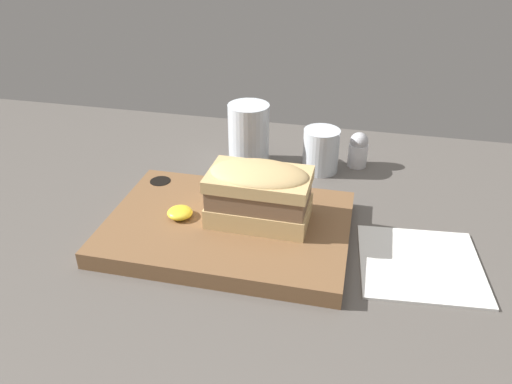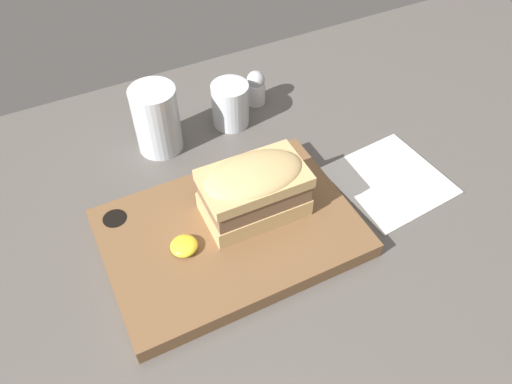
{
  "view_description": "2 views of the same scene",
  "coord_description": "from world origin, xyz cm",
  "px_view_note": "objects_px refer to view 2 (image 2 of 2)",
  "views": [
    {
      "loc": [
        18.82,
        -55.69,
        45.72
      ],
      "look_at": [
        4.64,
        6.4,
        8.3
      ],
      "focal_mm": 35.0,
      "sensor_mm": 36.0,
      "label": 1
    },
    {
      "loc": [
        -15.33,
        -37.65,
        61.0
      ],
      "look_at": [
        5.08,
        3.36,
        10.29
      ],
      "focal_mm": 35.0,
      "sensor_mm": 36.0,
      "label": 2
    }
  ],
  "objects_px": {
    "sandwich": "(254,189)",
    "wine_glass": "(230,107)",
    "serving_board": "(230,233)",
    "napkin": "(389,181)",
    "salt_shaker": "(256,87)",
    "water_glass": "(157,123)"
  },
  "relations": [
    {
      "from": "sandwich",
      "to": "wine_glass",
      "type": "bearing_deg",
      "value": 73.9
    },
    {
      "from": "wine_glass",
      "to": "salt_shaker",
      "type": "bearing_deg",
      "value": 26.35
    },
    {
      "from": "water_glass",
      "to": "napkin",
      "type": "relative_size",
      "value": 0.66
    },
    {
      "from": "serving_board",
      "to": "sandwich",
      "type": "relative_size",
      "value": 2.42
    },
    {
      "from": "serving_board",
      "to": "wine_glass",
      "type": "relative_size",
      "value": 4.43
    },
    {
      "from": "serving_board",
      "to": "salt_shaker",
      "type": "bearing_deg",
      "value": 56.83
    },
    {
      "from": "serving_board",
      "to": "sandwich",
      "type": "xyz_separation_m",
      "value": [
        0.05,
        0.01,
        0.06
      ]
    },
    {
      "from": "serving_board",
      "to": "sandwich",
      "type": "distance_m",
      "value": 0.08
    },
    {
      "from": "napkin",
      "to": "salt_shaker",
      "type": "xyz_separation_m",
      "value": [
        -0.1,
        0.28,
        0.03
      ]
    },
    {
      "from": "sandwich",
      "to": "wine_glass",
      "type": "relative_size",
      "value": 1.83
    },
    {
      "from": "serving_board",
      "to": "salt_shaker",
      "type": "height_order",
      "value": "salt_shaker"
    },
    {
      "from": "napkin",
      "to": "salt_shaker",
      "type": "distance_m",
      "value": 0.3
    },
    {
      "from": "serving_board",
      "to": "napkin",
      "type": "distance_m",
      "value": 0.28
    },
    {
      "from": "sandwich",
      "to": "water_glass",
      "type": "xyz_separation_m",
      "value": [
        -0.07,
        0.22,
        -0.02
      ]
    },
    {
      "from": "napkin",
      "to": "salt_shaker",
      "type": "relative_size",
      "value": 2.64
    },
    {
      "from": "sandwich",
      "to": "salt_shaker",
      "type": "bearing_deg",
      "value": 63.05
    },
    {
      "from": "water_glass",
      "to": "wine_glass",
      "type": "xyz_separation_m",
      "value": [
        0.13,
        0.0,
        -0.02
      ]
    },
    {
      "from": "wine_glass",
      "to": "napkin",
      "type": "height_order",
      "value": "wine_glass"
    },
    {
      "from": "water_glass",
      "to": "salt_shaker",
      "type": "xyz_separation_m",
      "value": [
        0.2,
        0.04,
        -0.02
      ]
    },
    {
      "from": "sandwich",
      "to": "water_glass",
      "type": "bearing_deg",
      "value": 107.28
    },
    {
      "from": "serving_board",
      "to": "salt_shaker",
      "type": "distance_m",
      "value": 0.33
    },
    {
      "from": "serving_board",
      "to": "water_glass",
      "type": "height_order",
      "value": "water_glass"
    }
  ]
}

